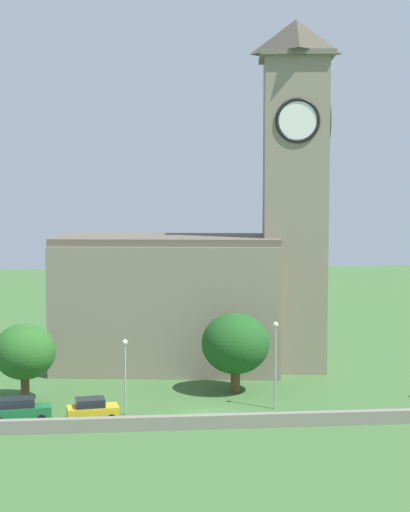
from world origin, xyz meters
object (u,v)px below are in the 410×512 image
object	(u,v)px
car_green	(20,410)
tree_riverside_east	(24,352)
streetlamp_west_mid	(125,364)
car_yellow	(92,409)
church	(204,271)
tree_riverside_west	(235,344)
streetlamp_central	(275,351)

from	to	relation	value
car_green	tree_riverside_east	world-z (taller)	tree_riverside_east
car_green	streetlamp_west_mid	size ratio (longest dim) A/B	0.80
car_yellow	tree_riverside_east	size ratio (longest dim) A/B	0.63
church	tree_riverside_west	bearing A→B (deg)	-80.12
car_green	car_yellow	xyz separation A→B (m)	(5.69, -0.28, -0.05)
tree_riverside_west	tree_riverside_east	xyz separation A→B (m)	(-18.39, -1.32, -0.12)
streetlamp_central	tree_riverside_west	size ratio (longest dim) A/B	1.02
car_yellow	tree_riverside_west	bearing A→B (deg)	31.59
streetlamp_west_mid	tree_riverside_east	bearing A→B (deg)	149.70
car_yellow	streetlamp_west_mid	size ratio (longest dim) A/B	0.68
car_green	car_yellow	bearing A→B (deg)	-2.83
church	tree_riverside_west	xyz separation A→B (m)	(1.81, -10.39, -5.41)
church	tree_riverside_east	size ratio (longest dim) A/B	5.14
tree_riverside_west	tree_riverside_east	distance (m)	18.44
church	tree_riverside_east	distance (m)	21.04
tree_riverside_east	car_yellow	bearing A→B (deg)	-46.63
streetlamp_west_mid	streetlamp_central	distance (m)	12.43
car_yellow	tree_riverside_east	distance (m)	9.34
car_green	tree_riverside_east	xyz separation A→B (m)	(-0.28, 6.04, 3.36)
tree_riverside_west	tree_riverside_east	bearing A→B (deg)	-175.89
car_green	streetlamp_central	xyz separation A→B (m)	(20.70, 1.70, 3.90)
church	car_yellow	size ratio (longest dim) A/B	8.18
church	tree_riverside_west	world-z (taller)	church
car_green	car_yellow	distance (m)	5.69
church	streetlamp_central	size ratio (longest dim) A/B	4.74
tree_riverside_west	tree_riverside_east	world-z (taller)	tree_riverside_west
car_green	streetlamp_central	world-z (taller)	streetlamp_central
streetlamp_west_mid	car_yellow	bearing A→B (deg)	-153.67
car_yellow	streetlamp_west_mid	xyz separation A→B (m)	(2.62, 1.30, 3.31)
tree_riverside_west	streetlamp_central	bearing A→B (deg)	-65.40
car_green	tree_riverside_west	world-z (taller)	tree_riverside_west
tree_riverside_west	car_yellow	bearing A→B (deg)	-148.41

